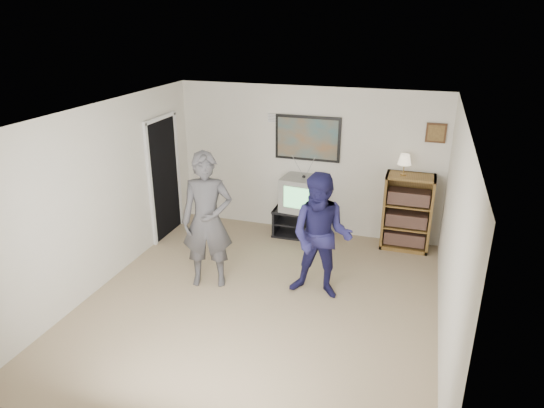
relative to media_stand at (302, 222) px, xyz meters
The scene contains 13 objects.
room_shell 2.14m from the media_stand, 90.03° to the right, with size 4.51×5.00×2.51m.
media_stand is the anchor object (origin of this frame).
crt_television 0.52m from the media_stand, ahead, with size 0.68×0.57×0.57m, color gray, non-canonical shape.
bookshelf 1.75m from the media_stand, ahead, with size 0.75×0.43×1.24m, color brown, non-canonical shape.
table_lamp 1.97m from the media_stand, ahead, with size 0.21×0.21×0.33m, color #FFE7C1, non-canonical shape.
person_tall 2.23m from the media_stand, 113.57° to the right, with size 0.70×0.46×1.91m, color #403F43.
person_short 2.00m from the media_stand, 68.54° to the right, with size 0.84×0.65×1.72m, color #1D1B4A.
controller_left 2.13m from the media_stand, 118.00° to the right, with size 0.03×0.12×0.03m, color white.
controller_right 1.89m from the media_stand, 66.34° to the right, with size 0.03×0.12×0.03m, color white.
poster 1.43m from the media_stand, 90.25° to the left, with size 1.10×0.03×0.75m, color black.
air_vent 1.82m from the media_stand, 155.60° to the left, with size 0.28×0.02×0.14m, color white.
small_picture 2.60m from the media_stand, ahead, with size 0.30×0.03×0.30m, color #482D17.
doorway 2.44m from the media_stand, 164.26° to the right, with size 0.03×0.85×2.00m, color black.
Camera 1 is at (1.82, -5.18, 3.56)m, focal length 32.00 mm.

